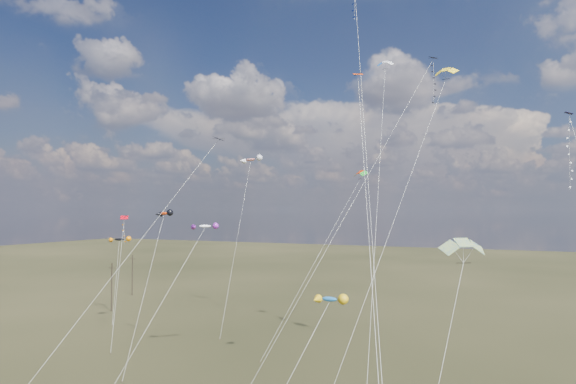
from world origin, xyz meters
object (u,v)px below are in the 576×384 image
at_px(utility_pole_far, 132,275).
at_px(novelty_black_orange, 119,240).
at_px(diamond_black_high, 424,96).
at_px(parafoil_yellow, 445,71).
at_px(utility_pole_near, 112,287).

bearing_deg(utility_pole_far, novelty_black_orange, -54.59).
height_order(diamond_black_high, parafoil_yellow, diamond_black_high).
height_order(utility_pole_far, diamond_black_high, diamond_black_high).
bearing_deg(parafoil_yellow, utility_pole_far, 157.87).
bearing_deg(utility_pole_near, diamond_black_high, -4.57).
bearing_deg(novelty_black_orange, utility_pole_near, 150.40).
relative_size(utility_pole_far, novelty_black_orange, 0.63).
distance_m(utility_pole_far, diamond_black_high, 68.18).
xyz_separation_m(parafoil_yellow, novelty_black_orange, (-52.43, 10.04, -19.05)).
bearing_deg(utility_pole_far, diamond_black_high, -16.80).
bearing_deg(novelty_black_orange, utility_pole_far, 125.41).
height_order(diamond_black_high, novelty_black_orange, diamond_black_high).
xyz_separation_m(utility_pole_far, novelty_black_orange, (11.28, -15.86, 8.02)).
xyz_separation_m(diamond_black_high, novelty_black_orange, (-48.92, 2.31, -18.32)).
height_order(utility_pole_near, diamond_black_high, diamond_black_high).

